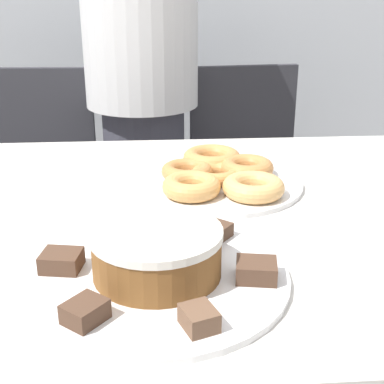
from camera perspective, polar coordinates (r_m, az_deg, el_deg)
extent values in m
cube|color=silver|center=(1.02, -0.34, -2.65)|extent=(1.97, 0.96, 0.03)
cylinder|color=#383842|center=(1.99, -4.90, -1.51)|extent=(0.28, 0.28, 0.76)
cylinder|color=silver|center=(1.83, -5.61, 18.49)|extent=(0.38, 0.38, 0.60)
cylinder|color=black|center=(2.12, -15.41, -12.15)|extent=(0.44, 0.44, 0.01)
cylinder|color=#262626|center=(2.01, -15.99, -7.23)|extent=(0.06, 0.06, 0.40)
cube|color=#2D2D33|center=(1.92, -16.65, -1.48)|extent=(0.46, 0.46, 0.04)
cube|color=#2D2D33|center=(2.04, -15.93, 6.76)|extent=(0.40, 0.05, 0.42)
cylinder|color=black|center=(2.10, 6.27, -11.67)|extent=(0.44, 0.44, 0.01)
cylinder|color=#262626|center=(2.00, 6.51, -6.70)|extent=(0.06, 0.06, 0.40)
cube|color=#2D2D33|center=(1.90, 6.78, -0.87)|extent=(0.48, 0.48, 0.04)
cube|color=#2D2D33|center=(2.02, 5.43, 7.37)|extent=(0.40, 0.07, 0.42)
cylinder|color=white|center=(0.79, -3.69, -8.98)|extent=(0.38, 0.38, 0.01)
cylinder|color=white|center=(1.14, 2.52, 1.03)|extent=(0.37, 0.37, 0.01)
cylinder|color=brown|center=(0.77, -3.75, -6.79)|extent=(0.18, 0.18, 0.06)
cylinder|color=white|center=(0.75, -3.82, -4.44)|extent=(0.19, 0.19, 0.01)
cube|color=#513828|center=(0.90, -6.96, -3.75)|extent=(0.06, 0.06, 0.03)
cube|color=#513828|center=(0.81, -13.75, -7.13)|extent=(0.06, 0.06, 0.03)
cube|color=#513828|center=(0.69, -11.34, -12.40)|extent=(0.06, 0.07, 0.03)
cube|color=brown|center=(0.67, 0.75, -13.31)|extent=(0.05, 0.06, 0.03)
cube|color=#513828|center=(0.77, 6.88, -8.28)|extent=(0.06, 0.06, 0.03)
cube|color=#513828|center=(0.88, 2.13, -4.24)|extent=(0.08, 0.08, 0.02)
torus|color=#D18E4C|center=(1.13, 2.53, 1.94)|extent=(0.10, 0.10, 0.03)
torus|color=#E5AD66|center=(1.05, 6.57, 0.53)|extent=(0.12, 0.12, 0.04)
torus|color=#C68447|center=(1.16, 5.87, 2.60)|extent=(0.12, 0.12, 0.04)
torus|color=#D18E4C|center=(1.22, 2.13, 3.62)|extent=(0.13, 0.13, 0.04)
torus|color=#C68447|center=(1.14, -0.56, 2.26)|extent=(0.11, 0.11, 0.03)
torus|color=tan|center=(1.05, -0.07, 0.60)|extent=(0.12, 0.12, 0.04)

